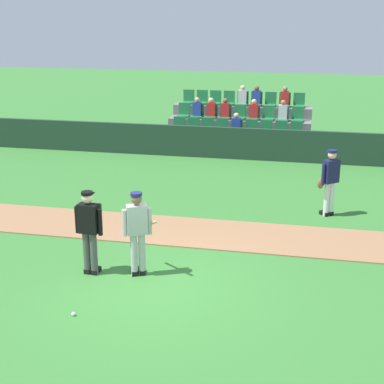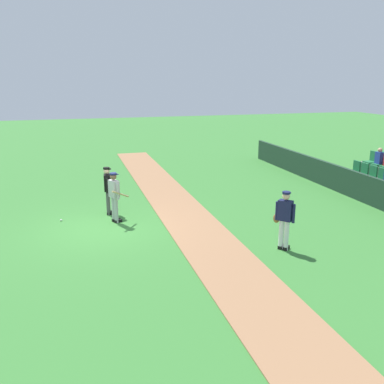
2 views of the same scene
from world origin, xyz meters
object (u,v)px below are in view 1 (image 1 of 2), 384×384
object	(u,v)px
umpire_home_plate	(89,228)
baseball	(73,314)
runner_navy_jersey	(330,180)
batter_grey_jersey	(138,230)

from	to	relation	value
umpire_home_plate	baseball	xyz separation A→B (m)	(0.32, -1.71, -0.96)
umpire_home_plate	runner_navy_jersey	size ratio (longest dim) A/B	1.00
umpire_home_plate	runner_navy_jersey	distance (m)	6.59
batter_grey_jersey	umpire_home_plate	distance (m)	0.97
runner_navy_jersey	baseball	distance (m)	7.74
baseball	umpire_home_plate	bearing A→B (deg)	100.69
batter_grey_jersey	umpire_home_plate	bearing A→B (deg)	-172.41
umpire_home_plate	baseball	world-z (taller)	umpire_home_plate
batter_grey_jersey	runner_navy_jersey	world-z (taller)	same
batter_grey_jersey	baseball	size ratio (longest dim) A/B	23.78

